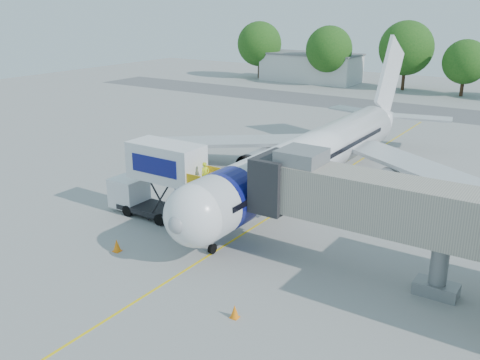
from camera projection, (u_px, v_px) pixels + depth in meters
The scene contains 14 objects.
ground at pixel (288, 206), 39.75m from camera, with size 160.00×160.00×0.00m, color gray.
guidance_line at pixel (288, 206), 39.75m from camera, with size 0.15×70.00×0.01m, color yellow.
taxiway_strip at pixel (436, 113), 72.96m from camera, with size 120.00×10.00×0.01m, color #59595B.
aircraft at pixel (314, 155), 42.08m from camera, with size 34.17×37.73×11.35m.
jet_bridge at pixel (359, 200), 28.65m from camera, with size 13.90×3.20×6.60m.
catering_hiloader at pixel (160, 181), 36.63m from camera, with size 8.50×2.44×5.50m.
ground_tug at pixel (168, 312), 24.92m from camera, with size 3.17×1.73×1.24m.
safety_cone_a at pixel (235, 312), 25.57m from camera, with size 0.43×0.43×0.68m.
safety_cone_b at pixel (117, 246), 32.39m from camera, with size 0.49×0.49×0.78m.
outbuilding_left at pixel (311, 67), 101.01m from camera, with size 18.40×8.40×5.30m.
tree_a at pixel (259, 44), 104.01m from camera, with size 8.55×8.55×10.91m.
tree_b at pixel (329, 49), 94.93m from camera, with size 8.24×8.24×10.51m.
tree_c at pixel (406, 48), 89.69m from camera, with size 9.07×9.07×11.56m.
tree_d at pixel (465, 62), 84.19m from camera, with size 7.00×7.00×8.92m.
Camera 1 is at (17.50, -32.90, 14.42)m, focal length 40.00 mm.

